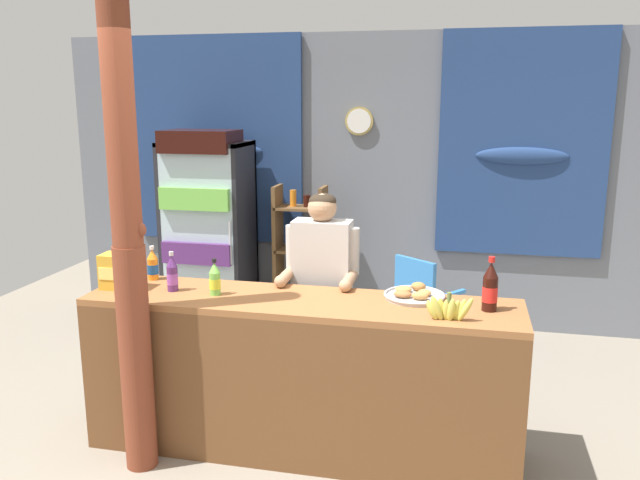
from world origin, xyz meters
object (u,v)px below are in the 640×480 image
at_px(soda_bottle_cola, 490,288).
at_px(soda_bottle_orange_soda, 153,265).
at_px(soda_bottle_grape_soda, 172,274).
at_px(stall_counter, 296,366).
at_px(bottle_shelf_rack, 300,254).
at_px(pastry_tray, 414,295).
at_px(shopkeeper, 322,278).
at_px(soda_bottle_lime_soda, 215,280).
at_px(snack_box_choco_powder, 120,271).
at_px(banana_bunch, 448,309).
at_px(timber_post, 129,256).
at_px(drink_fridge, 207,219).
at_px(plastic_lawn_chair, 424,299).

distance_m(soda_bottle_cola, soda_bottle_orange_soda, 2.16).
bearing_deg(soda_bottle_grape_soda, stall_counter, -7.31).
height_order(bottle_shelf_rack, pastry_tray, bottle_shelf_rack).
relative_size(stall_counter, soda_bottle_orange_soda, 11.52).
height_order(shopkeeper, soda_bottle_lime_soda, shopkeeper).
distance_m(bottle_shelf_rack, soda_bottle_orange_soda, 2.06).
bearing_deg(soda_bottle_lime_soda, snack_box_choco_powder, 179.69).
bearing_deg(banana_bunch, timber_post, -173.03).
relative_size(soda_bottle_grape_soda, banana_bunch, 0.92).
height_order(soda_bottle_cola, soda_bottle_orange_soda, soda_bottle_cola).
xyz_separation_m(drink_fridge, banana_bunch, (2.30, -2.22, 0.01)).
xyz_separation_m(plastic_lawn_chair, soda_bottle_cola, (0.45, -1.66, 0.61)).
xyz_separation_m(drink_fridge, shopkeeper, (1.46, -1.57, -0.05)).
bearing_deg(snack_box_choco_powder, soda_bottle_grape_soda, 2.66).
relative_size(soda_bottle_cola, snack_box_choco_powder, 1.41).
distance_m(shopkeeper, soda_bottle_orange_soda, 1.12).
bearing_deg(bottle_shelf_rack, banana_bunch, -58.68).
distance_m(soda_bottle_orange_soda, banana_bunch, 1.96).
xyz_separation_m(timber_post, pastry_tray, (1.54, 0.57, -0.29)).
relative_size(soda_bottle_lime_soda, snack_box_choco_powder, 1.02).
height_order(bottle_shelf_rack, snack_box_choco_powder, bottle_shelf_rack).
relative_size(soda_bottle_grape_soda, soda_bottle_orange_soda, 1.11).
bearing_deg(soda_bottle_grape_soda, banana_bunch, -5.86).
distance_m(shopkeeper, snack_box_choco_powder, 1.30).
xyz_separation_m(bottle_shelf_rack, snack_box_choco_powder, (-0.61, -2.19, 0.38)).
xyz_separation_m(plastic_lawn_chair, pastry_tray, (0.02, -1.52, 0.50)).
bearing_deg(soda_bottle_lime_soda, bottle_shelf_rack, 90.74).
relative_size(soda_bottle_lime_soda, soda_bottle_grape_soda, 0.90).
relative_size(stall_counter, banana_bunch, 9.61).
distance_m(stall_counter, soda_bottle_orange_soda, 1.20).
bearing_deg(bottle_shelf_rack, soda_bottle_lime_soda, -89.26).
height_order(drink_fridge, pastry_tray, drink_fridge).
relative_size(bottle_shelf_rack, snack_box_choco_powder, 6.11).
xyz_separation_m(stall_counter, soda_bottle_orange_soda, (-1.06, 0.32, 0.48)).
bearing_deg(stall_counter, soda_bottle_grape_soda, 172.69).
bearing_deg(pastry_tray, banana_bunch, -59.16).
height_order(drink_fridge, snack_box_choco_powder, drink_fridge).
bearing_deg(soda_bottle_lime_soda, soda_bottle_grape_soda, 176.10).
distance_m(shopkeeper, soda_bottle_lime_soda, 0.75).
bearing_deg(snack_box_choco_powder, pastry_tray, 6.10).
bearing_deg(timber_post, soda_bottle_orange_soda, 106.20).
height_order(soda_bottle_orange_soda, banana_bunch, soda_bottle_orange_soda).
height_order(soda_bottle_lime_soda, pastry_tray, soda_bottle_lime_soda).
bearing_deg(soda_bottle_orange_soda, soda_bottle_lime_soda, -23.60).
relative_size(drink_fridge, plastic_lawn_chair, 2.17).
bearing_deg(snack_box_choco_powder, stall_counter, -4.34).
distance_m(stall_counter, bottle_shelf_rack, 2.35).
distance_m(soda_bottle_cola, soda_bottle_grape_soda, 1.91).
distance_m(stall_counter, soda_bottle_cola, 1.22).
height_order(timber_post, plastic_lawn_chair, timber_post).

